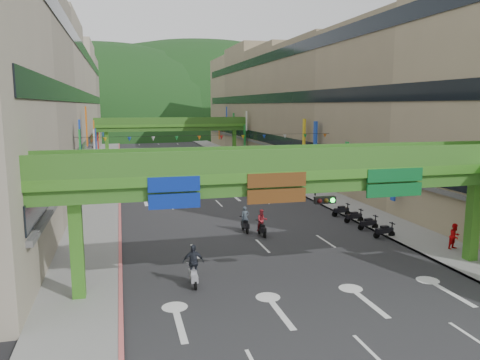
{
  "coord_description": "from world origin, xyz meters",
  "views": [
    {
      "loc": [
        -8.83,
        -16.41,
        9.2
      ],
      "look_at": [
        0.0,
        18.0,
        3.5
      ],
      "focal_mm": 35.0,
      "sensor_mm": 36.0,
      "label": 1
    }
  ],
  "objects_px": {
    "overpass_near": "(319,184)",
    "scooter_rider_near": "(245,220)",
    "car_silver": "(149,158)",
    "pedestrian_red": "(455,239)",
    "scooter_rider_mid": "(262,222)",
    "car_yellow": "(179,161)"
  },
  "relations": [
    {
      "from": "overpass_near",
      "to": "scooter_rider_near",
      "type": "distance_m",
      "value": 11.29
    },
    {
      "from": "scooter_rider_near",
      "to": "car_silver",
      "type": "distance_m",
      "value": 45.54
    },
    {
      "from": "overpass_near",
      "to": "pedestrian_red",
      "type": "relative_size",
      "value": 16.97
    },
    {
      "from": "scooter_rider_near",
      "to": "car_silver",
      "type": "xyz_separation_m",
      "value": [
        -4.08,
        45.36,
        -0.19
      ]
    },
    {
      "from": "scooter_rider_mid",
      "to": "car_silver",
      "type": "distance_m",
      "value": 46.99
    },
    {
      "from": "scooter_rider_near",
      "to": "pedestrian_red",
      "type": "bearing_deg",
      "value": -33.46
    },
    {
      "from": "scooter_rider_mid",
      "to": "car_yellow",
      "type": "relative_size",
      "value": 0.44
    },
    {
      "from": "scooter_rider_near",
      "to": "car_silver",
      "type": "height_order",
      "value": "scooter_rider_near"
    },
    {
      "from": "scooter_rider_near",
      "to": "car_yellow",
      "type": "height_order",
      "value": "scooter_rider_near"
    },
    {
      "from": "scooter_rider_near",
      "to": "scooter_rider_mid",
      "type": "bearing_deg",
      "value": -57.46
    },
    {
      "from": "car_yellow",
      "to": "pedestrian_red",
      "type": "xyz_separation_m",
      "value": [
        11.81,
        -46.11,
        0.07
      ]
    },
    {
      "from": "overpass_near",
      "to": "scooter_rider_mid",
      "type": "distance_m",
      "value": 9.93
    },
    {
      "from": "car_yellow",
      "to": "pedestrian_red",
      "type": "relative_size",
      "value": 2.69
    },
    {
      "from": "scooter_rider_mid",
      "to": "car_silver",
      "type": "relative_size",
      "value": 0.47
    },
    {
      "from": "scooter_rider_near",
      "to": "car_yellow",
      "type": "relative_size",
      "value": 0.43
    },
    {
      "from": "car_yellow",
      "to": "overpass_near",
      "type": "bearing_deg",
      "value": -83.93
    },
    {
      "from": "scooter_rider_mid",
      "to": "pedestrian_red",
      "type": "height_order",
      "value": "scooter_rider_mid"
    },
    {
      "from": "car_silver",
      "to": "car_yellow",
      "type": "height_order",
      "value": "car_yellow"
    },
    {
      "from": "scooter_rider_near",
      "to": "pedestrian_red",
      "type": "relative_size",
      "value": 1.15
    },
    {
      "from": "overpass_near",
      "to": "car_yellow",
      "type": "distance_m",
      "value": 48.94
    },
    {
      "from": "overpass_near",
      "to": "scooter_rider_mid",
      "type": "height_order",
      "value": "overpass_near"
    },
    {
      "from": "overpass_near",
      "to": "scooter_rider_near",
      "type": "bearing_deg",
      "value": 96.23
    }
  ]
}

